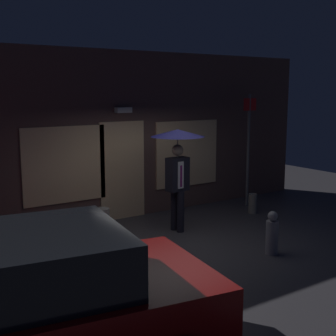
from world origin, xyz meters
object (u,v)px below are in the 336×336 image
object	(u,v)px
sidewalk_bollard	(102,222)
sidewalk_bollard_2	(253,204)
person_with_umbrella	(178,154)
fire_hydrant	(272,234)
street_sign_post	(248,144)

from	to	relation	value
sidewalk_bollard	sidewalk_bollard_2	xyz separation A→B (m)	(3.70, -0.44, -0.04)
person_with_umbrella	sidewalk_bollard	size ratio (longest dim) A/B	3.81
person_with_umbrella	sidewalk_bollard_2	world-z (taller)	person_with_umbrella
sidewalk_bollard	fire_hydrant	xyz separation A→B (m)	(2.01, -2.66, 0.09)
person_with_umbrella	street_sign_post	size ratio (longest dim) A/B	0.76
sidewalk_bollard	fire_hydrant	size ratio (longest dim) A/B	0.71
sidewalk_bollard	sidewalk_bollard_2	bearing A→B (deg)	-6.79
street_sign_post	fire_hydrant	world-z (taller)	street_sign_post
sidewalk_bollard	person_with_umbrella	bearing A→B (deg)	-22.22
fire_hydrant	street_sign_post	bearing A→B (deg)	53.52
street_sign_post	sidewalk_bollard_2	xyz separation A→B (m)	(-0.41, -0.62, -1.33)
fire_hydrant	person_with_umbrella	bearing A→B (deg)	105.77
street_sign_post	sidewalk_bollard	distance (m)	4.31
street_sign_post	sidewalk_bollard_2	world-z (taller)	street_sign_post
sidewalk_bollard	fire_hydrant	world-z (taller)	fire_hydrant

